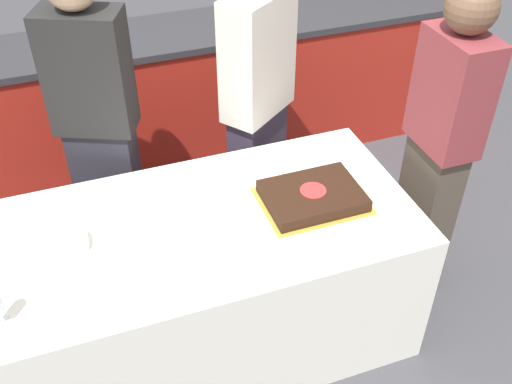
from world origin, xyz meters
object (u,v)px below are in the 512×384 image
object	(u,v)px
cake	(313,196)
person_cutting_cake	(258,106)
plate_stack	(60,244)
person_seated_right	(439,148)
person_standing_back	(98,127)

from	to	relation	value
cake	person_cutting_cake	distance (m)	0.70
plate_stack	person_seated_right	distance (m)	1.70
cake	person_cutting_cake	world-z (taller)	person_cutting_cake
person_cutting_cake	person_seated_right	xyz separation A→B (m)	(0.64, -0.67, 0.02)
person_cutting_cake	person_standing_back	bearing A→B (deg)	-36.78
person_cutting_cake	plate_stack	bearing A→B (deg)	-5.74
plate_stack	person_standing_back	distance (m)	0.69
person_seated_right	person_standing_back	bearing A→B (deg)	-115.03
cake	person_standing_back	xyz separation A→B (m)	(-0.80, 0.70, 0.11)
person_cutting_cake	person_seated_right	world-z (taller)	person_seated_right
cake	person_seated_right	distance (m)	0.64
plate_stack	person_standing_back	size ratio (longest dim) A/B	0.13
plate_stack	person_cutting_cake	xyz separation A→B (m)	(1.06, 0.64, 0.06)
plate_stack	cake	bearing A→B (deg)	-3.36
cake	plate_stack	bearing A→B (deg)	176.64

